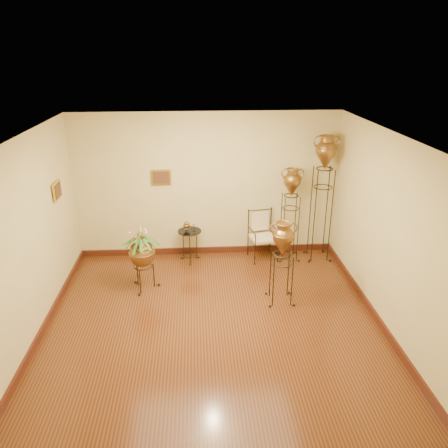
{
  "coord_description": "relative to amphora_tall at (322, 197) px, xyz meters",
  "views": [
    {
      "loc": [
        -0.2,
        -5.48,
        3.87
      ],
      "look_at": [
        0.25,
        1.3,
        1.1
      ],
      "focal_mm": 35.0,
      "sensor_mm": 36.0,
      "label": 1
    }
  ],
  "objects": [
    {
      "name": "amphora_tall",
      "position": [
        0.0,
        0.0,
        0.0
      ],
      "size": [
        0.59,
        0.59,
        2.43
      ],
      "rotation": [
        0.0,
        0.0,
        -0.26
      ],
      "color": "#2C2416",
      "rests_on": "ground"
    },
    {
      "name": "amphora_mid",
      "position": [
        -0.58,
        0.0,
        -0.32
      ],
      "size": [
        0.53,
        0.53,
        1.84
      ],
      "rotation": [
        0.0,
        0.0,
        -0.35
      ],
      "color": "#2C2416",
      "rests_on": "ground"
    },
    {
      "name": "armchair",
      "position": [
        -1.09,
        0.0,
        -0.76
      ],
      "size": [
        0.62,
        0.59,
        0.96
      ],
      "rotation": [
        0.0,
        0.0,
        0.19
      ],
      "color": "#2C2416",
      "rests_on": "ground"
    },
    {
      "name": "planter_urn",
      "position": [
        -3.28,
        -0.98,
        -0.55
      ],
      "size": [
        0.8,
        0.8,
        1.25
      ],
      "rotation": [
        0.0,
        0.0,
        -0.22
      ],
      "color": "#2C2416",
      "rests_on": "ground"
    },
    {
      "name": "room_shell",
      "position": [
        -2.16,
        -2.14,
        0.49
      ],
      "size": [
        5.02,
        5.02,
        2.81
      ],
      "color": "beige",
      "rests_on": "ground"
    },
    {
      "name": "ground",
      "position": [
        -2.15,
        -2.15,
        -1.24
      ],
      "size": [
        5.0,
        5.0,
        0.0
      ],
      "primitive_type": "plane",
      "color": "#5E2E16",
      "rests_on": "ground"
    },
    {
      "name": "side_table",
      "position": [
        -2.5,
        0.01,
        -0.91
      ],
      "size": [
        0.56,
        0.56,
        0.8
      ],
      "rotation": [
        0.0,
        0.0,
        -0.34
      ],
      "color": "#2C2416",
      "rests_on": "ground"
    },
    {
      "name": "amphora_short",
      "position": [
        -1.03,
        -1.53,
        -0.54
      ],
      "size": [
        0.54,
        0.54,
        1.4
      ],
      "rotation": [
        0.0,
        0.0,
        -0.32
      ],
      "color": "#2C2416",
      "rests_on": "ground"
    }
  ]
}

